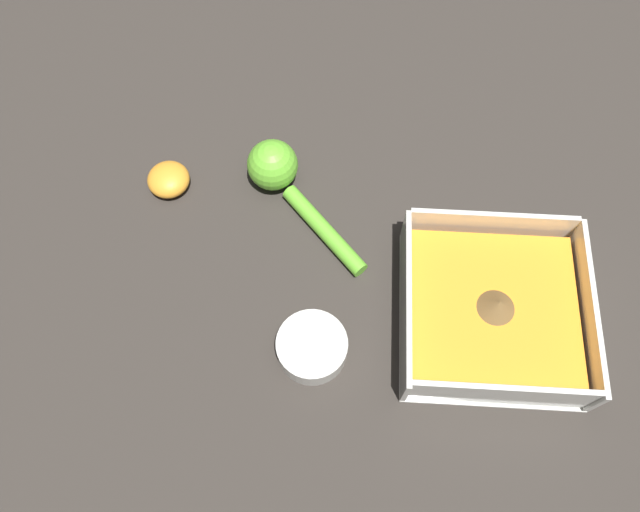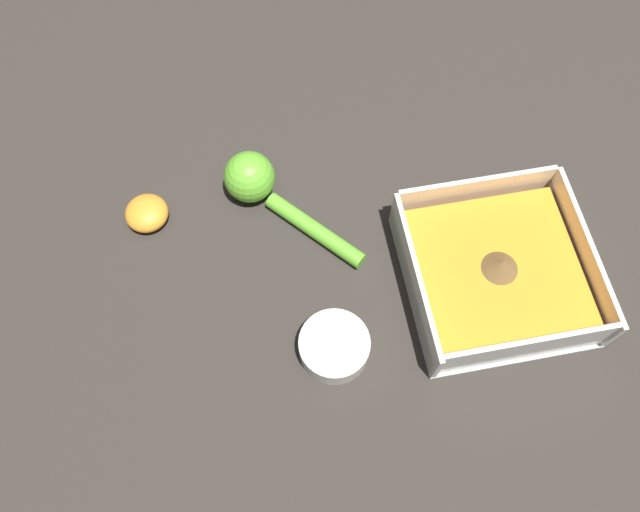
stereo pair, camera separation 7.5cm
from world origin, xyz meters
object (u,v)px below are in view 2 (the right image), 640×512
(square_dish, at_px, (495,271))
(spice_bowl, at_px, (334,347))
(lemon_squeezer, at_px, (261,186))
(lemon_half, at_px, (147,213))

(square_dish, distance_m, spice_bowl, 0.22)
(spice_bowl, bearing_deg, square_dish, 104.91)
(lemon_squeezer, distance_m, lemon_half, 0.15)
(spice_bowl, height_order, lemon_squeezer, lemon_squeezer)
(lemon_squeezer, bearing_deg, spice_bowl, 151.39)
(square_dish, distance_m, lemon_half, 0.44)
(square_dish, distance_m, lemon_squeezer, 0.31)
(square_dish, xyz_separation_m, lemon_squeezer, (-0.17, -0.26, 0.01))
(spice_bowl, bearing_deg, lemon_half, -136.95)
(square_dish, height_order, lemon_half, square_dish)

